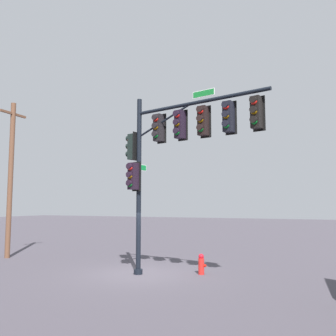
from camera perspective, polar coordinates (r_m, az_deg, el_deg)
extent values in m
plane|color=#443F48|center=(15.51, -4.71, -16.26)|extent=(120.00, 120.00, 0.00)
cylinder|color=black|center=(15.27, -4.60, -2.64)|extent=(0.20, 0.20, 7.32)
cylinder|color=black|center=(15.49, -4.71, -15.89)|extent=(0.36, 0.36, 0.20)
cylinder|color=black|center=(14.06, 4.57, 10.20)|extent=(5.67, 1.41, 0.14)
cylinder|color=black|center=(14.81, -0.69, 7.37)|extent=(2.58, 0.66, 1.07)
cube|color=black|center=(14.90, -1.46, 6.30)|extent=(0.39, 0.42, 1.10)
cube|color=black|center=(15.06, -0.98, 6.18)|extent=(0.44, 0.14, 1.22)
sphere|color=#FF2018|center=(14.83, -1.94, 7.71)|extent=(0.22, 0.22, 0.22)
cylinder|color=black|center=(14.79, -2.09, 7.94)|extent=(0.26, 0.19, 0.23)
sphere|color=#855607|center=(14.75, -1.94, 6.43)|extent=(0.22, 0.22, 0.22)
cylinder|color=black|center=(14.72, -2.09, 6.66)|extent=(0.26, 0.19, 0.23)
sphere|color=#0B621E|center=(14.68, -1.95, 5.13)|extent=(0.22, 0.22, 0.22)
cylinder|color=black|center=(14.65, -2.10, 5.36)|extent=(0.26, 0.19, 0.23)
cube|color=black|center=(14.30, 1.89, 6.82)|extent=(0.40, 0.43, 1.10)
cube|color=black|center=(14.46, 2.36, 6.68)|extent=(0.44, 0.14, 1.22)
sphere|color=#FF2018|center=(14.22, 1.42, 8.30)|extent=(0.22, 0.22, 0.22)
cylinder|color=black|center=(14.18, 1.27, 8.54)|extent=(0.26, 0.19, 0.23)
sphere|color=#855607|center=(14.14, 1.42, 6.96)|extent=(0.22, 0.22, 0.22)
cylinder|color=black|center=(14.10, 1.28, 7.20)|extent=(0.26, 0.19, 0.23)
sphere|color=#0B621E|center=(14.07, 1.42, 5.61)|extent=(0.22, 0.22, 0.22)
cylinder|color=black|center=(14.03, 1.28, 5.85)|extent=(0.26, 0.19, 0.23)
cube|color=black|center=(13.74, 5.54, 7.36)|extent=(0.38, 0.41, 1.10)
cube|color=black|center=(13.91, 5.94, 7.20)|extent=(0.44, 0.12, 1.22)
sphere|color=#FF2018|center=(13.65, 5.11, 8.91)|extent=(0.22, 0.22, 0.22)
cylinder|color=black|center=(13.62, 4.98, 9.16)|extent=(0.25, 0.18, 0.23)
sphere|color=#855607|center=(13.57, 5.12, 7.52)|extent=(0.22, 0.22, 0.22)
cylinder|color=black|center=(13.53, 5.00, 7.77)|extent=(0.25, 0.18, 0.23)
sphere|color=#0B621E|center=(13.50, 5.14, 6.11)|extent=(0.22, 0.22, 0.22)
cylinder|color=black|center=(13.46, 5.01, 6.36)|extent=(0.25, 0.18, 0.23)
cube|color=black|center=(13.25, 9.48, 7.90)|extent=(0.39, 0.42, 1.10)
cube|color=black|center=(13.42, 9.86, 7.73)|extent=(0.44, 0.13, 1.22)
sphere|color=#FF2018|center=(13.16, 9.06, 9.52)|extent=(0.22, 0.22, 0.22)
cylinder|color=black|center=(13.12, 8.94, 9.78)|extent=(0.25, 0.18, 0.23)
sphere|color=#855607|center=(13.08, 9.09, 8.08)|extent=(0.22, 0.22, 0.22)
cylinder|color=black|center=(13.03, 8.96, 8.34)|extent=(0.25, 0.18, 0.23)
sphere|color=#0B621E|center=(13.00, 9.11, 6.62)|extent=(0.22, 0.22, 0.22)
cylinder|color=black|center=(12.96, 8.99, 6.88)|extent=(0.25, 0.18, 0.23)
cube|color=black|center=(12.82, 13.71, 8.44)|extent=(0.40, 0.43, 1.10)
cube|color=black|center=(13.00, 14.08, 8.26)|extent=(0.44, 0.15, 1.22)
sphere|color=#FF2018|center=(12.73, 13.30, 10.12)|extent=(0.22, 0.22, 0.22)
cylinder|color=black|center=(12.69, 13.18, 10.40)|extent=(0.26, 0.19, 0.23)
sphere|color=#855607|center=(12.65, 13.34, 8.63)|extent=(0.22, 0.22, 0.22)
cylinder|color=black|center=(12.61, 13.22, 8.91)|extent=(0.26, 0.19, 0.23)
sphere|color=#0B621E|center=(12.57, 13.37, 7.13)|extent=(0.22, 0.22, 0.22)
cylinder|color=black|center=(12.53, 13.25, 7.40)|extent=(0.26, 0.19, 0.23)
cube|color=black|center=(15.67, -5.52, 3.32)|extent=(0.42, 0.39, 1.10)
cube|color=black|center=(15.54, -4.97, 3.39)|extent=(0.14, 0.44, 1.22)
sphere|color=#FF2018|center=(15.86, -6.04, 4.46)|extent=(0.22, 0.22, 0.22)
cylinder|color=black|center=(15.91, -6.20, 4.61)|extent=(0.19, 0.26, 0.23)
sphere|color=#855607|center=(15.80, -6.06, 3.25)|extent=(0.22, 0.22, 0.22)
cylinder|color=black|center=(15.85, -6.22, 3.40)|extent=(0.19, 0.26, 0.23)
sphere|color=#0B621E|center=(15.76, -6.07, 2.02)|extent=(0.22, 0.22, 0.22)
cylinder|color=black|center=(15.80, -6.23, 2.18)|extent=(0.19, 0.26, 0.23)
cube|color=black|center=(15.03, -5.46, -1.29)|extent=(0.39, 0.42, 1.10)
cube|color=black|center=(15.18, -4.96, -1.34)|extent=(0.44, 0.14, 1.22)
sphere|color=#FF2018|center=(14.91, -5.96, 0.06)|extent=(0.22, 0.22, 0.22)
cylinder|color=black|center=(14.87, -6.12, 0.27)|extent=(0.26, 0.19, 0.23)
sphere|color=#855607|center=(14.88, -5.98, -1.24)|extent=(0.22, 0.22, 0.22)
cylinder|color=black|center=(14.84, -6.13, -1.04)|extent=(0.26, 0.19, 0.23)
sphere|color=#0B621E|center=(14.86, -5.99, -2.55)|extent=(0.22, 0.22, 0.22)
cylinder|color=black|center=(14.82, -6.14, -2.35)|extent=(0.26, 0.19, 0.23)
cube|color=white|center=(14.00, 5.59, 11.56)|extent=(0.92, 0.23, 0.26)
cube|color=#156C2A|center=(14.00, 5.59, 11.56)|extent=(0.88, 0.23, 0.22)
cube|color=white|center=(15.33, -4.58, 0.12)|extent=(0.23, 0.92, 0.26)
cube|color=#0E7632|center=(15.33, -4.58, 0.12)|extent=(0.23, 0.88, 0.22)
cylinder|color=brown|center=(21.52, -23.47, -1.59)|extent=(0.27, 0.27, 8.42)
cube|color=brown|center=(22.04, -23.10, 7.82)|extent=(0.16, 1.80, 0.12)
cylinder|color=red|center=(15.41, 5.23, -15.09)|extent=(0.24, 0.24, 0.65)
sphere|color=red|center=(15.35, 5.22, -13.64)|extent=(0.22, 0.22, 0.22)
cylinder|color=red|center=(15.36, 5.78, -15.00)|extent=(0.12, 0.10, 0.10)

